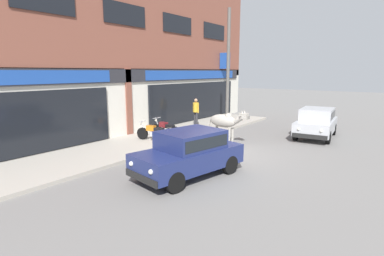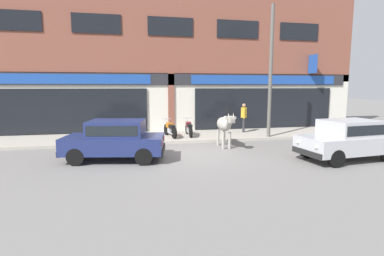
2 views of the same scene
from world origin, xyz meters
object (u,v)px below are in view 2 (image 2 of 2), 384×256
Objects in this scene: car_1 at (348,138)px; pedestrian at (244,115)px; motorcycle_1 at (189,128)px; utility_pole at (271,72)px; car_0 at (115,138)px; cow at (224,125)px; motorcycle_0 at (170,129)px.

pedestrian reaches higher than car_1.
motorcycle_1 is 1.13× the size of pedestrian.
utility_pole reaches higher than car_1.
car_0 is 8.20m from pedestrian.
cow is 1.35× the size of pedestrian.
motorcycle_0 is at bearing 168.43° from utility_pole.
car_1 is at bearing -39.60° from cow.
motorcycle_0 is 0.28× the size of utility_pole.
cow reaches higher than car_1.
motorcycle_0 is (-2.06, 2.55, -0.50)m from cow.
car_1 is 2.33× the size of pedestrian.
cow is at bearing -68.65° from motorcycle_1.
car_0 is at bearing -145.32° from pedestrian.
motorcycle_0 is 4.32m from pedestrian.
pedestrian is (6.74, 4.66, 0.29)m from car_0.
pedestrian reaches higher than motorcycle_1.
utility_pole is at bearing 21.85° from car_0.
motorcycle_0 is at bearing 57.70° from car_0.
car_1 is 0.58× the size of utility_pole.
cow is at bearing 17.40° from car_0.
utility_pole is at bearing -11.57° from motorcycle_0.
pedestrian reaches higher than cow.
car_0 is 8.40m from utility_pole.
pedestrian is at bearing 103.86° from car_1.
motorcycle_0 and motorcycle_1 have the same top height.
car_0 is at bearing -162.60° from cow.
pedestrian is at bearing 9.17° from motorcycle_1.
car_0 is 4.72m from motorcycle_0.
cow reaches higher than car_0.
car_1 is at bearing -79.39° from utility_pole.
pedestrian is (4.22, 0.68, 0.60)m from motorcycle_0.
motorcycle_1 is 0.28× the size of utility_pole.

